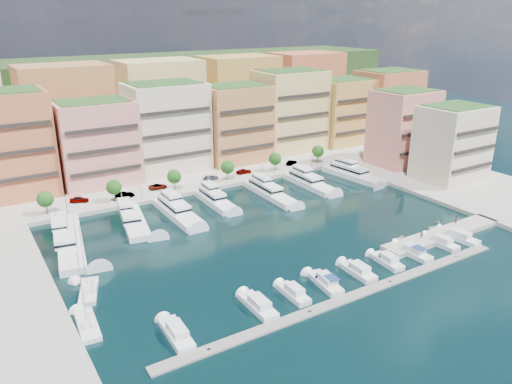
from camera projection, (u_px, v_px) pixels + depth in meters
ground at (269, 231)px, 109.74m from camera, size 400.00×400.00×0.00m
north_quay at (163, 163)px, 159.30m from camera, size 220.00×64.00×2.00m
east_quay at (478, 191)px, 134.12m from camera, size 34.00×76.00×2.00m
hillside at (117, 134)px, 197.66m from camera, size 240.00×40.00×58.00m
south_pontoon at (352, 297)px, 84.28m from camera, size 72.00×2.20×0.35m
finger_pier at (442, 237)px, 107.05m from camera, size 32.00×5.00×2.00m
apartment_1 at (9, 144)px, 124.61m from camera, size 20.00×16.50×26.80m
apartment_2 at (96, 143)px, 134.11m from camera, size 20.00×15.50×22.80m
apartment_3 at (166, 127)px, 145.62m from camera, size 22.00×16.50×25.80m
apartment_4 at (235, 123)px, 155.28m from camera, size 20.00×15.50×23.80m
apartment_5 at (289, 111)px, 167.28m from camera, size 22.00×16.50×26.80m
apartment_6 at (343, 111)px, 177.28m from camera, size 20.00×15.50×22.80m
apartment_7 at (388, 104)px, 185.27m from camera, size 22.00×16.50×24.80m
apartment_east_a at (403, 127)px, 152.31m from camera, size 18.00×14.50×22.80m
apartment_east_b at (452, 143)px, 138.26m from camera, size 18.00×14.50×20.80m
backblock_1 at (67, 115)px, 151.05m from camera, size 26.00×18.00×30.00m
backblock_2 at (160, 106)px, 165.94m from camera, size 26.00×18.00×30.00m
backblock_3 at (238, 98)px, 180.83m from camera, size 26.00×18.00×30.00m
backblock_4 at (305, 92)px, 195.71m from camera, size 26.00×18.00×30.00m
tree_0 at (45, 199)px, 115.06m from camera, size 3.80×3.80×5.65m
tree_1 at (114, 187)px, 123.00m from camera, size 3.80×3.80×5.65m
tree_2 at (174, 177)px, 130.94m from camera, size 3.80×3.80×5.65m
tree_3 at (228, 167)px, 138.88m from camera, size 3.80×3.80×5.65m
tree_4 at (275, 159)px, 146.82m from camera, size 3.80×3.80×5.65m
tree_5 at (318, 151)px, 154.76m from camera, size 3.80×3.80×5.65m
lamppost_0 at (66, 203)px, 115.52m from camera, size 0.30×0.30×4.20m
lamppost_1 at (141, 189)px, 124.45m from camera, size 0.30×0.30×4.20m
lamppost_2 at (206, 177)px, 133.38m from camera, size 0.30×0.30×4.20m
lamppost_3 at (262, 167)px, 142.31m from camera, size 0.30×0.30×4.20m
lamppost_4 at (312, 158)px, 151.25m from camera, size 0.30×0.30×4.20m
yacht_0 at (68, 239)px, 103.31m from camera, size 9.37×27.44×7.30m
yacht_1 at (133, 219)px, 113.17m from camera, size 8.33×20.58×7.30m
yacht_2 at (176, 210)px, 118.25m from camera, size 4.94×20.58×7.30m
yacht_3 at (215, 199)px, 125.27m from camera, size 4.73×16.61×7.30m
yacht_4 at (268, 192)px, 130.75m from camera, size 5.01×21.55×7.30m
yacht_5 at (308, 181)px, 138.35m from camera, size 5.13×19.51×7.30m
yacht_6 at (351, 173)px, 145.29m from camera, size 7.06×21.41×7.30m
cruiser_0 at (177, 334)px, 73.74m from camera, size 3.15×8.82×2.55m
cruiser_2 at (258, 306)px, 80.82m from camera, size 2.94×8.61×2.55m
cruiser_3 at (294, 294)px, 84.35m from camera, size 2.72×7.32×2.55m
cruiser_4 at (325, 283)px, 87.74m from camera, size 3.81×8.54×2.66m
cruiser_5 at (358, 271)px, 91.61m from camera, size 3.16×7.84×2.55m
cruiser_6 at (387, 261)px, 95.30m from camera, size 3.21×7.48×2.55m
cruiser_7 at (413, 252)px, 98.78m from camera, size 2.74×8.26×2.66m
cruiser_8 at (441, 243)px, 102.99m from camera, size 2.64×7.72×2.55m
cruiser_9 at (458, 237)px, 105.64m from camera, size 3.59×9.40×2.55m
sailboat_0 at (88, 326)px, 76.04m from camera, size 3.54×9.12×13.20m
sailboat_1 at (89, 292)px, 85.35m from camera, size 5.38×9.05×13.20m
tender_1 at (402, 236)px, 106.32m from camera, size 1.44×1.27×0.71m
tender_0 at (401, 240)px, 104.67m from camera, size 4.23×3.48×0.76m
tender_2 at (437, 228)px, 110.34m from camera, size 4.39×3.87×0.75m
tender_3 at (437, 222)px, 113.81m from camera, size 1.65×1.49×0.76m
car_0 at (79, 199)px, 123.37m from camera, size 4.94×3.50×1.56m
car_1 at (125, 195)px, 126.23m from camera, size 5.03×2.23×1.60m
car_2 at (158, 186)px, 132.88m from camera, size 5.09×2.62×1.37m
car_3 at (211, 177)px, 140.03m from camera, size 5.19×3.17×1.41m
car_4 at (244, 171)px, 145.36m from camera, size 4.57×1.90×1.55m
car_5 at (292, 162)px, 154.02m from camera, size 4.56×3.10×1.42m
person_0 at (422, 234)px, 103.87m from camera, size 0.71×0.71×1.66m
person_1 at (456, 219)px, 111.30m from camera, size 0.92×0.74×1.82m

